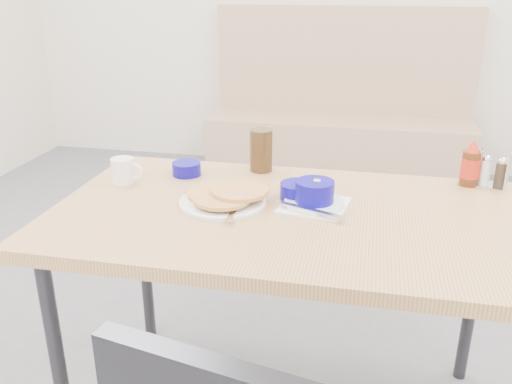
% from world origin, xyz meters
% --- Properties ---
extents(booth_bench, '(1.90, 0.56, 1.22)m').
position_xyz_m(booth_bench, '(0.00, 2.78, 0.35)').
color(booth_bench, tan).
rests_on(booth_bench, ground).
extents(dining_table, '(1.40, 0.80, 0.76)m').
position_xyz_m(dining_table, '(0.00, 0.25, 0.70)').
color(dining_table, tan).
rests_on(dining_table, ground).
extents(pancake_plate, '(0.27, 0.28, 0.05)m').
position_xyz_m(pancake_plate, '(-0.20, 0.26, 0.78)').
color(pancake_plate, white).
rests_on(pancake_plate, dining_table).
extents(coffee_mug, '(0.11, 0.08, 0.09)m').
position_xyz_m(coffee_mug, '(-0.58, 0.37, 0.80)').
color(coffee_mug, white).
rests_on(coffee_mug, dining_table).
extents(grits_setting, '(0.22, 0.23, 0.08)m').
position_xyz_m(grits_setting, '(0.07, 0.31, 0.79)').
color(grits_setting, white).
rests_on(grits_setting, dining_table).
extents(creamer_bowl, '(0.10, 0.10, 0.05)m').
position_xyz_m(creamer_bowl, '(-0.40, 0.49, 0.78)').
color(creamer_bowl, '#0B0583').
rests_on(creamer_bowl, dining_table).
extents(butter_bowl, '(0.11, 0.11, 0.05)m').
position_xyz_m(butter_bowl, '(0.01, 0.35, 0.78)').
color(butter_bowl, '#0B0583').
rests_on(butter_bowl, dining_table).
extents(amber_tumbler, '(0.10, 0.10, 0.15)m').
position_xyz_m(amber_tumbler, '(-0.15, 0.59, 0.84)').
color(amber_tumbler, '#3B2713').
rests_on(amber_tumbler, dining_table).
extents(condiment_caddy, '(0.12, 0.09, 0.12)m').
position_xyz_m(condiment_caddy, '(0.62, 0.59, 0.80)').
color(condiment_caddy, silver).
rests_on(condiment_caddy, dining_table).
extents(syrup_bottle, '(0.06, 0.06, 0.16)m').
position_xyz_m(syrup_bottle, '(0.55, 0.59, 0.83)').
color(syrup_bottle, '#47230F').
rests_on(syrup_bottle, dining_table).
extents(sugar_wrapper, '(0.04, 0.03, 0.00)m').
position_xyz_m(sugar_wrapper, '(-0.34, 0.34, 0.76)').
color(sugar_wrapper, '#ED4F63').
rests_on(sugar_wrapper, dining_table).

